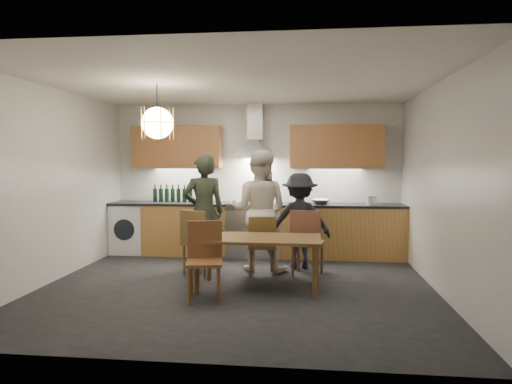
# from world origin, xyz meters

# --- Properties ---
(ground) EXTENTS (5.00, 5.00, 0.00)m
(ground) POSITION_xyz_m (0.00, 0.00, 0.00)
(ground) COLOR black
(ground) RESTS_ON ground
(room_shell) EXTENTS (5.02, 4.52, 2.61)m
(room_shell) POSITION_xyz_m (0.00, 0.00, 1.71)
(room_shell) COLOR white
(room_shell) RESTS_ON ground
(counter_run) EXTENTS (5.00, 0.62, 0.90)m
(counter_run) POSITION_xyz_m (0.02, 1.95, 0.45)
(counter_run) COLOR tan
(counter_run) RESTS_ON ground
(range_stove) EXTENTS (0.90, 0.60, 0.92)m
(range_stove) POSITION_xyz_m (0.00, 1.94, 0.44)
(range_stove) COLOR silver
(range_stove) RESTS_ON ground
(wall_fixtures) EXTENTS (4.30, 0.54, 1.10)m
(wall_fixtures) POSITION_xyz_m (0.00, 2.07, 1.87)
(wall_fixtures) COLOR #BD7E48
(wall_fixtures) RESTS_ON ground
(pendant_lamp) EXTENTS (0.43, 0.43, 0.70)m
(pendant_lamp) POSITION_xyz_m (-1.00, -0.10, 2.10)
(pendant_lamp) COLOR black
(pendant_lamp) RESTS_ON ground
(dining_table) EXTENTS (1.58, 0.80, 0.66)m
(dining_table) POSITION_xyz_m (0.28, -0.06, 0.59)
(dining_table) COLOR brown
(dining_table) RESTS_ON ground
(chair_back_left) EXTENTS (0.55, 0.55, 0.94)m
(chair_back_left) POSITION_xyz_m (-0.64, 0.49, 0.54)
(chair_back_left) COLOR brown
(chair_back_left) RESTS_ON ground
(chair_back_mid) EXTENTS (0.44, 0.44, 0.85)m
(chair_back_mid) POSITION_xyz_m (0.26, 0.58, 0.49)
(chair_back_mid) COLOR brown
(chair_back_mid) RESTS_ON ground
(chair_back_right) EXTENTS (0.50, 0.50, 0.94)m
(chair_back_right) POSITION_xyz_m (0.89, 0.60, 0.54)
(chair_back_right) COLOR brown
(chair_back_right) RESTS_ON ground
(chair_front) EXTENTS (0.48, 0.48, 0.91)m
(chair_front) POSITION_xyz_m (-0.31, -0.51, 0.52)
(chair_front) COLOR brown
(chair_front) RESTS_ON ground
(person_left) EXTENTS (0.73, 0.60, 1.71)m
(person_left) POSITION_xyz_m (-0.65, 0.96, 0.86)
(person_left) COLOR black
(person_left) RESTS_ON ground
(person_mid) EXTENTS (0.97, 0.81, 1.79)m
(person_mid) POSITION_xyz_m (0.19, 0.90, 0.89)
(person_mid) COLOR beige
(person_mid) RESTS_ON ground
(person_right) EXTENTS (0.95, 0.58, 1.44)m
(person_right) POSITION_xyz_m (0.78, 1.13, 0.72)
(person_right) COLOR black
(person_right) RESTS_ON ground
(mixing_bowl) EXTENTS (0.34, 0.34, 0.08)m
(mixing_bowl) POSITION_xyz_m (1.12, 1.93, 0.94)
(mixing_bowl) COLOR #B3B3B7
(mixing_bowl) RESTS_ON counter_run
(stock_pot) EXTENTS (0.18, 0.18, 0.12)m
(stock_pot) POSITION_xyz_m (1.95, 1.99, 0.96)
(stock_pot) COLOR silver
(stock_pot) RESTS_ON counter_run
(wine_bottles) EXTENTS (0.71, 0.07, 0.30)m
(wine_bottles) POSITION_xyz_m (-1.46, 2.04, 1.05)
(wine_bottles) COLOR black
(wine_bottles) RESTS_ON counter_run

